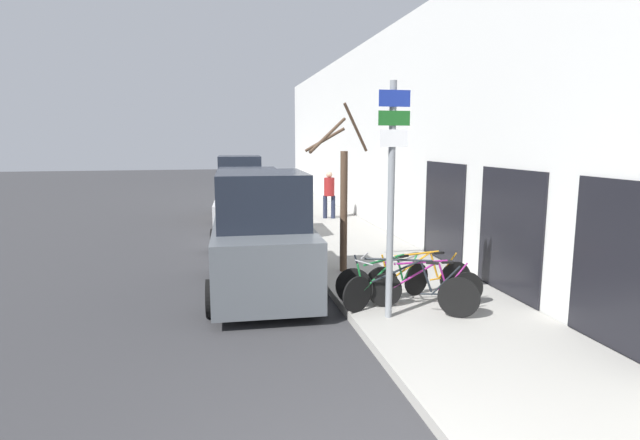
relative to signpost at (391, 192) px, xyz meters
The scene contains 13 objects.
ground_plane 7.57m from the signpost, 102.72° to the left, with size 80.00×80.00×0.00m, color #333335.
sidewalk_curb 10.14m from the signpost, 84.16° to the left, with size 3.20×32.00×0.15m.
building_facade 10.19m from the signpost, 74.23° to the left, with size 0.23×32.00×6.50m.
signpost is the anchor object (origin of this frame).
bicycle_0 1.73m from the signpost, 27.93° to the left, with size 2.12×1.31×0.94m.
bicycle_1 1.95m from the signpost, 25.29° to the left, with size 2.04×0.47×0.83m.
bicycle_2 1.85m from the signpost, 70.95° to the left, with size 1.93×0.97×0.86m.
bicycle_3 2.13m from the signpost, 44.10° to the left, with size 2.12×0.44×0.87m.
parked_car_0 3.16m from the signpost, 129.25° to the left, with size 2.21×4.34×2.44m.
parked_car_1 7.79m from the signpost, 103.33° to the left, with size 2.27×4.42×2.22m.
parked_car_2 12.63m from the signpost, 97.98° to the left, with size 2.14×4.19×2.44m.
pedestrian_near 10.69m from the signpost, 82.21° to the left, with size 0.45×0.39×1.75m.
street_tree 3.02m from the signpost, 90.39° to the left, with size 1.58×1.31×3.69m.
Camera 1 is at (-1.16, -3.34, 3.04)m, focal length 28.00 mm.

